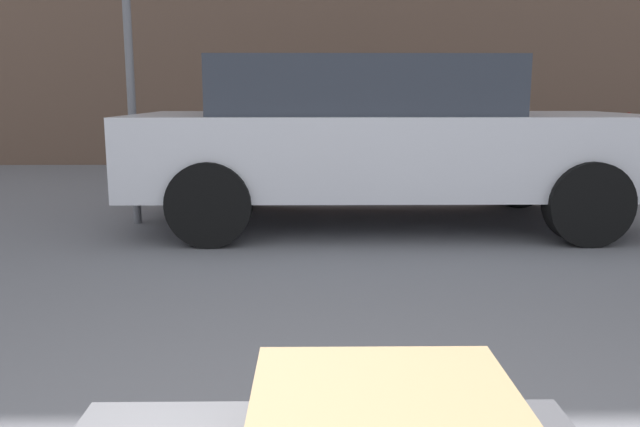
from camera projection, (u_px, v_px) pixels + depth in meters
name	position (u px, v px, depth m)	size (l,w,h in m)	color
parked_car	(380.00, 137.00, 5.55)	(4.31, 1.94, 1.42)	silver
bicycle_leaning	(637.00, 145.00, 9.56)	(1.68, 0.66, 0.96)	black
bollard_kerb_near	(486.00, 157.00, 8.41)	(0.26, 0.26, 0.62)	#383838
bollard_kerb_mid	(598.00, 157.00, 8.43)	(0.26, 0.26, 0.62)	#383838
no_parking_sign	(128.00, 41.00, 5.41)	(0.50, 0.11, 2.55)	slate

